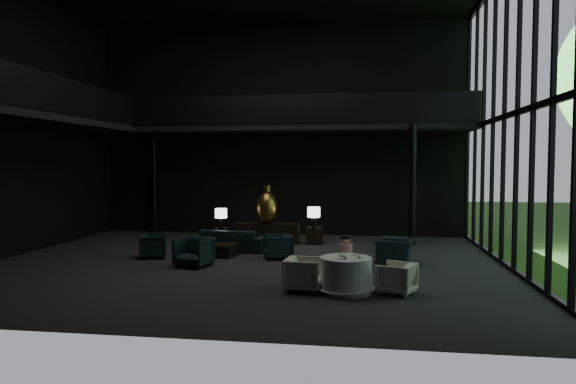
# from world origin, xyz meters

# --- Properties ---
(floor) EXTENTS (14.00, 12.00, 0.02)m
(floor) POSITION_xyz_m (0.00, 0.00, 0.00)
(floor) COLOR black
(floor) RESTS_ON ground
(wall_back) EXTENTS (14.00, 0.04, 8.00)m
(wall_back) POSITION_xyz_m (0.00, 6.00, 4.00)
(wall_back) COLOR black
(wall_back) RESTS_ON ground
(wall_front) EXTENTS (14.00, 0.04, 8.00)m
(wall_front) POSITION_xyz_m (0.00, -6.00, 4.00)
(wall_front) COLOR black
(wall_front) RESTS_ON ground
(wall_left) EXTENTS (0.04, 12.00, 8.00)m
(wall_left) POSITION_xyz_m (-7.00, 0.00, 4.00)
(wall_left) COLOR black
(wall_left) RESTS_ON ground
(curtain_wall) EXTENTS (0.20, 12.00, 8.00)m
(curtain_wall) POSITION_xyz_m (6.95, 0.00, 4.00)
(curtain_wall) COLOR black
(curtain_wall) RESTS_ON ground
(mezzanine_left) EXTENTS (2.00, 12.00, 0.25)m
(mezzanine_left) POSITION_xyz_m (-6.00, 0.00, 4.00)
(mezzanine_left) COLOR black
(mezzanine_left) RESTS_ON wall_left
(mezzanine_back) EXTENTS (12.00, 2.00, 0.25)m
(mezzanine_back) POSITION_xyz_m (1.00, 5.00, 4.00)
(mezzanine_back) COLOR black
(mezzanine_back) RESTS_ON wall_back
(railing_left) EXTENTS (0.06, 12.00, 1.00)m
(railing_left) POSITION_xyz_m (-5.00, 0.00, 4.60)
(railing_left) COLOR black
(railing_left) RESTS_ON mezzanine_left
(railing_back) EXTENTS (12.00, 0.06, 1.00)m
(railing_back) POSITION_xyz_m (1.00, 4.00, 4.60)
(railing_back) COLOR black
(railing_back) RESTS_ON mezzanine_back
(column_nw) EXTENTS (0.24, 0.24, 4.00)m
(column_nw) POSITION_xyz_m (-5.00, 5.70, 2.00)
(column_nw) COLOR black
(column_nw) RESTS_ON floor
(column_ne) EXTENTS (0.24, 0.24, 4.00)m
(column_ne) POSITION_xyz_m (4.80, 4.00, 2.00)
(column_ne) COLOR black
(column_ne) RESTS_ON floor
(console) EXTENTS (2.19, 0.50, 0.70)m
(console) POSITION_xyz_m (-0.06, 3.56, 0.35)
(console) COLOR black
(console) RESTS_ON floor
(bronze_urn) EXTENTS (0.69, 0.69, 1.29)m
(bronze_urn) POSITION_xyz_m (-0.06, 3.53, 1.25)
(bronze_urn) COLOR #AB803A
(bronze_urn) RESTS_ON console
(side_table_left) EXTENTS (0.46, 0.46, 0.51)m
(side_table_left) POSITION_xyz_m (-1.66, 3.73, 0.25)
(side_table_left) COLOR black
(side_table_left) RESTS_ON floor
(table_lamp_left) EXTENTS (0.41, 0.41, 0.68)m
(table_lamp_left) POSITION_xyz_m (-1.66, 3.49, 0.99)
(table_lamp_left) COLOR black
(table_lamp_left) RESTS_ON side_table_left
(side_table_right) EXTENTS (0.52, 0.52, 0.57)m
(side_table_right) POSITION_xyz_m (1.54, 3.73, 0.28)
(side_table_right) COLOR black
(side_table_right) RESTS_ON floor
(table_lamp_right) EXTENTS (0.42, 0.42, 0.71)m
(table_lamp_right) POSITION_xyz_m (1.54, 3.47, 1.08)
(table_lamp_right) COLOR black
(table_lamp_right) RESTS_ON side_table_right
(sofa) EXTENTS (2.64, 0.98, 1.01)m
(sofa) POSITION_xyz_m (-0.93, 2.01, 0.50)
(sofa) COLOR #131F34
(sofa) RESTS_ON floor
(lounge_armchair_west) EXTENTS (0.85, 0.87, 0.72)m
(lounge_armchair_west) POSITION_xyz_m (-2.83, 0.50, 0.36)
(lounge_armchair_west) COLOR black
(lounge_armchair_west) RESTS_ON floor
(lounge_armchair_east) EXTENTS (0.91, 0.94, 0.76)m
(lounge_armchair_east) POSITION_xyz_m (0.75, 0.87, 0.38)
(lounge_armchair_east) COLOR #1D2A32
(lounge_armchair_east) RESTS_ON floor
(lounge_armchair_south) EXTENTS (1.08, 1.04, 0.94)m
(lounge_armchair_south) POSITION_xyz_m (-1.26, -0.56, 0.47)
(lounge_armchair_south) COLOR #162B39
(lounge_armchair_south) RESTS_ON floor
(window_armchair) EXTENTS (0.88, 1.17, 0.93)m
(window_armchair) POSITION_xyz_m (4.05, 0.50, 0.46)
(window_armchair) COLOR black
(window_armchair) RESTS_ON floor
(coffee_table) EXTENTS (0.90, 0.90, 0.36)m
(coffee_table) POSITION_xyz_m (-0.94, 1.02, 0.18)
(coffee_table) COLOR black
(coffee_table) RESTS_ON floor
(dining_table) EXTENTS (1.24, 1.24, 0.75)m
(dining_table) POSITION_xyz_m (2.81, -2.72, 0.33)
(dining_table) COLOR white
(dining_table) RESTS_ON floor
(dining_chair_north) EXTENTS (0.78, 0.75, 0.65)m
(dining_chair_north) POSITION_xyz_m (2.75, -1.89, 0.32)
(dining_chair_north) COLOR beige
(dining_chair_north) RESTS_ON floor
(dining_chair_east) EXTENTS (0.82, 0.84, 0.67)m
(dining_chair_east) POSITION_xyz_m (3.87, -2.68, 0.33)
(dining_chair_east) COLOR beige
(dining_chair_east) RESTS_ON floor
(dining_chair_west) EXTENTS (0.78, 0.82, 0.78)m
(dining_chair_west) POSITION_xyz_m (1.91, -2.68, 0.39)
(dining_chair_west) COLOR beige
(dining_chair_west) RESTS_ON floor
(child) EXTENTS (0.30, 0.30, 0.65)m
(child) POSITION_xyz_m (2.78, -1.74, 0.77)
(child) COLOR #E4B4C8
(child) RESTS_ON dining_chair_north
(plate_a) EXTENTS (0.22, 0.22, 0.01)m
(plate_a) POSITION_xyz_m (2.73, -2.89, 0.76)
(plate_a) COLOR white
(plate_a) RESTS_ON dining_table
(plate_b) EXTENTS (0.28, 0.28, 0.02)m
(plate_b) POSITION_xyz_m (3.03, -2.47, 0.76)
(plate_b) COLOR white
(plate_b) RESTS_ON dining_table
(saucer) EXTENTS (0.18, 0.18, 0.01)m
(saucer) POSITION_xyz_m (3.13, -2.74, 0.76)
(saucer) COLOR white
(saucer) RESTS_ON dining_table
(coffee_cup) EXTENTS (0.10, 0.10, 0.06)m
(coffee_cup) POSITION_xyz_m (3.09, -2.86, 0.79)
(coffee_cup) COLOR white
(coffee_cup) RESTS_ON saucer
(cereal_bowl) EXTENTS (0.17, 0.17, 0.09)m
(cereal_bowl) POSITION_xyz_m (2.74, -2.69, 0.79)
(cereal_bowl) COLOR white
(cereal_bowl) RESTS_ON dining_table
(cream_pot) EXTENTS (0.07, 0.07, 0.07)m
(cream_pot) POSITION_xyz_m (2.81, -2.99, 0.79)
(cream_pot) COLOR #99999E
(cream_pot) RESTS_ON dining_table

